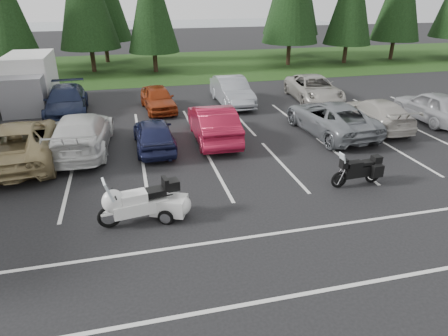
% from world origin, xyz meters
% --- Properties ---
extents(ground, '(120.00, 120.00, 0.00)m').
position_xyz_m(ground, '(0.00, 0.00, 0.00)').
color(ground, black).
rests_on(ground, ground).
extents(grass_strip, '(80.00, 16.00, 0.01)m').
position_xyz_m(grass_strip, '(0.00, 24.00, 0.01)').
color(grass_strip, '#1B3711').
rests_on(grass_strip, ground).
extents(lake_water, '(70.00, 50.00, 0.02)m').
position_xyz_m(lake_water, '(4.00, 55.00, 0.00)').
color(lake_water, gray).
rests_on(lake_water, ground).
extents(box_truck, '(2.40, 5.60, 2.90)m').
position_xyz_m(box_truck, '(-8.00, 12.50, 1.45)').
color(box_truck, silver).
rests_on(box_truck, ground).
extents(stall_markings, '(32.00, 16.00, 0.01)m').
position_xyz_m(stall_markings, '(0.00, 2.00, 0.00)').
color(stall_markings, silver).
rests_on(stall_markings, ground).
extents(conifer_3, '(3.87, 3.87, 9.02)m').
position_xyz_m(conifer_3, '(-10.50, 21.40, 5.27)').
color(conifer_3, '#332316').
rests_on(conifer_3, ground).
extents(car_near_2, '(3.32, 6.24, 1.67)m').
position_xyz_m(car_near_2, '(-6.95, 3.89, 0.83)').
color(car_near_2, '#978457').
rests_on(car_near_2, ground).
extents(car_near_3, '(2.64, 5.76, 1.63)m').
position_xyz_m(car_near_3, '(-4.58, 4.52, 0.82)').
color(car_near_3, silver).
rests_on(car_near_3, ground).
extents(car_near_4, '(1.72, 4.11, 1.39)m').
position_xyz_m(car_near_4, '(-1.59, 4.01, 0.69)').
color(car_near_4, '#1A1E41').
rests_on(car_near_4, ground).
extents(car_near_5, '(1.85, 5.00, 1.63)m').
position_xyz_m(car_near_5, '(1.14, 4.51, 0.82)').
color(car_near_5, maroon).
rests_on(car_near_5, ground).
extents(car_near_6, '(2.93, 5.72, 1.54)m').
position_xyz_m(car_near_6, '(6.80, 4.08, 0.77)').
color(car_near_6, slate).
rests_on(car_near_6, ground).
extents(car_near_7, '(2.09, 4.91, 1.41)m').
position_xyz_m(car_near_7, '(9.43, 4.42, 0.71)').
color(car_near_7, '#B9B3A9').
rests_on(car_near_7, ground).
extents(car_near_8, '(1.93, 4.72, 1.60)m').
position_xyz_m(car_near_8, '(12.88, 4.52, 0.80)').
color(car_near_8, '#A5A5A9').
rests_on(car_near_8, ground).
extents(car_far_1, '(2.39, 5.41, 1.54)m').
position_xyz_m(car_far_1, '(-5.81, 10.26, 0.77)').
color(car_far_1, '#151D36').
rests_on(car_far_1, ground).
extents(car_far_2, '(1.99, 4.18, 1.38)m').
position_xyz_m(car_far_2, '(-0.86, 10.03, 0.69)').
color(car_far_2, '#913212').
rests_on(car_far_2, ground).
extents(car_far_3, '(1.73, 4.84, 1.59)m').
position_xyz_m(car_far_3, '(3.57, 10.28, 0.79)').
color(car_far_3, gray).
rests_on(car_far_3, ground).
extents(car_far_4, '(3.01, 5.62, 1.50)m').
position_xyz_m(car_far_4, '(8.69, 9.86, 0.75)').
color(car_far_4, '#A39E95').
rests_on(car_far_4, ground).
extents(touring_motorcycle, '(2.90, 1.31, 1.55)m').
position_xyz_m(touring_motorcycle, '(-2.50, -1.87, 0.77)').
color(touring_motorcycle, white).
rests_on(touring_motorcycle, ground).
extents(cargo_trailer, '(1.73, 1.39, 0.70)m').
position_xyz_m(cargo_trailer, '(-1.64, -1.86, 0.35)').
color(cargo_trailer, silver).
rests_on(cargo_trailer, ground).
extents(adventure_motorcycle, '(2.23, 0.88, 1.34)m').
position_xyz_m(adventure_motorcycle, '(5.07, -1.26, 0.67)').
color(adventure_motorcycle, black).
rests_on(adventure_motorcycle, ground).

